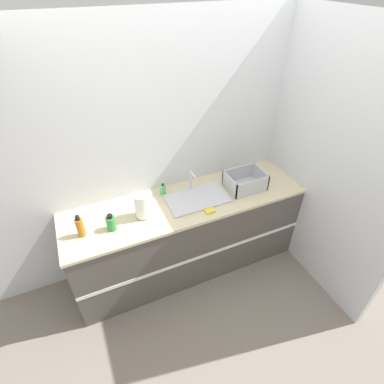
{
  "coord_description": "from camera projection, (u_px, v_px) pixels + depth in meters",
  "views": [
    {
      "loc": [
        -0.86,
        -1.74,
        2.73
      ],
      "look_at": [
        0.04,
        0.29,
        1.03
      ],
      "focal_mm": 28.0,
      "sensor_mm": 36.0,
      "label": 1
    }
  ],
  "objects": [
    {
      "name": "ground_plane",
      "position": [
        199.0,
        284.0,
        3.2
      ],
      "size": [
        12.0,
        12.0,
        0.0
      ],
      "primitive_type": "plane",
      "color": "slate"
    },
    {
      "name": "wall_back",
      "position": [
        172.0,
        149.0,
        2.89
      ],
      "size": [
        4.74,
        0.06,
        2.6
      ],
      "color": "silver",
      "rests_on": "ground_plane"
    },
    {
      "name": "wall_right",
      "position": [
        295.0,
        140.0,
        3.02
      ],
      "size": [
        0.06,
        2.64,
        2.6
      ],
      "color": "silver",
      "rests_on": "ground_plane"
    },
    {
      "name": "counter_cabinet",
      "position": [
        187.0,
        234.0,
        3.15
      ],
      "size": [
        2.37,
        0.66,
        0.91
      ],
      "color": "#514C47",
      "rests_on": "ground_plane"
    },
    {
      "name": "sink",
      "position": [
        197.0,
        198.0,
        2.89
      ],
      "size": [
        0.59,
        0.35,
        0.24
      ],
      "color": "silver",
      "rests_on": "counter_cabinet"
    },
    {
      "name": "paper_towel_roll",
      "position": [
        142.0,
        206.0,
        2.63
      ],
      "size": [
        0.14,
        0.14,
        0.24
      ],
      "color": "#4C4C51",
      "rests_on": "counter_cabinet"
    },
    {
      "name": "dish_rack",
      "position": [
        245.0,
        182.0,
        3.01
      ],
      "size": [
        0.37,
        0.28,
        0.17
      ],
      "color": "#B7BABF",
      "rests_on": "counter_cabinet"
    },
    {
      "name": "bottle_green",
      "position": [
        111.0,
        223.0,
        2.53
      ],
      "size": [
        0.08,
        0.08,
        0.16
      ],
      "color": "#2D8C3D",
      "rests_on": "counter_cabinet"
    },
    {
      "name": "bottle_amber",
      "position": [
        80.0,
        227.0,
        2.46
      ],
      "size": [
        0.06,
        0.06,
        0.21
      ],
      "color": "#B26B19",
      "rests_on": "counter_cabinet"
    },
    {
      "name": "soap_dispenser",
      "position": [
        163.0,
        190.0,
        2.93
      ],
      "size": [
        0.06,
        0.06,
        0.12
      ],
      "color": "#4CB266",
      "rests_on": "counter_cabinet"
    },
    {
      "name": "sponge",
      "position": [
        210.0,
        211.0,
        2.75
      ],
      "size": [
        0.09,
        0.06,
        0.02
      ],
      "color": "yellow",
      "rests_on": "counter_cabinet"
    }
  ]
}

